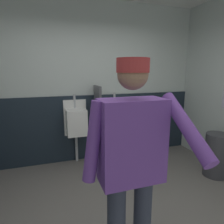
% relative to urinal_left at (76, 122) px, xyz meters
% --- Properties ---
extents(wall_back, '(4.92, 0.12, 2.86)m').
position_rel_urinal_left_xyz_m(wall_back, '(0.20, 0.22, 0.65)').
color(wall_back, silver).
rests_on(wall_back, ground_plane).
extents(wainscot_band_back, '(4.32, 0.03, 1.22)m').
position_rel_urinal_left_xyz_m(wainscot_band_back, '(0.20, 0.14, -0.17)').
color(wainscot_band_back, '#19232D').
rests_on(wainscot_band_back, ground_plane).
extents(urinal_left, '(0.40, 0.34, 1.24)m').
position_rel_urinal_left_xyz_m(urinal_left, '(0.00, 0.00, 0.00)').
color(urinal_left, white).
rests_on(urinal_left, ground_plane).
extents(urinal_middle, '(0.40, 0.34, 1.24)m').
position_rel_urinal_left_xyz_m(urinal_middle, '(0.75, 0.00, 0.00)').
color(urinal_middle, white).
rests_on(urinal_middle, ground_plane).
extents(privacy_divider_panel, '(0.04, 0.40, 0.90)m').
position_rel_urinal_left_xyz_m(privacy_divider_panel, '(0.38, -0.07, 0.17)').
color(privacy_divider_panel, '#4C4C51').
extents(person, '(0.68, 0.60, 1.73)m').
position_rel_urinal_left_xyz_m(person, '(0.09, -2.17, 0.24)').
color(person, '#2D3342').
rests_on(person, ground_plane).
extents(trash_bin, '(0.36, 0.36, 0.69)m').
position_rel_urinal_left_xyz_m(trash_bin, '(2.03, -1.14, -0.43)').
color(trash_bin, '#38383D').
rests_on(trash_bin, ground_plane).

